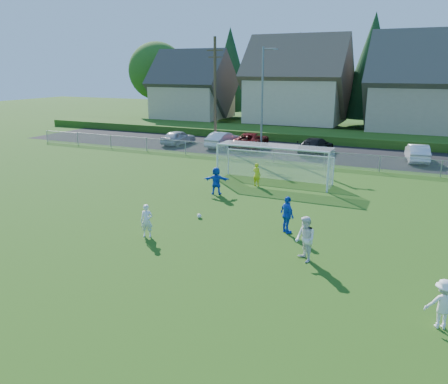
{
  "coord_description": "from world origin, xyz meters",
  "views": [
    {
      "loc": [
        8.44,
        -10.66,
        7.22
      ],
      "look_at": [
        0.0,
        8.0,
        1.4
      ],
      "focal_mm": 35.0,
      "sensor_mm": 36.0,
      "label": 1
    }
  ],
  "objects_px": {
    "car_a": "(178,137)",
    "goalkeeper": "(257,175)",
    "soccer_goal": "(275,158)",
    "car_c": "(251,140)",
    "player_blue_a": "(287,215)",
    "soccer_ball": "(199,216)",
    "car_f": "(417,153)",
    "car_d": "(316,146)",
    "player_blue_b": "(216,181)",
    "player_white_b": "(305,239)",
    "player_white_a": "(147,221)",
    "car_b": "(223,140)",
    "player_white_c": "(443,304)"
  },
  "relations": [
    {
      "from": "car_a",
      "to": "goalkeeper",
      "type": "bearing_deg",
      "value": 144.33
    },
    {
      "from": "soccer_goal",
      "to": "car_c",
      "type": "bearing_deg",
      "value": 117.89
    },
    {
      "from": "goalkeeper",
      "to": "car_a",
      "type": "bearing_deg",
      "value": -30.12
    },
    {
      "from": "goalkeeper",
      "to": "car_c",
      "type": "height_order",
      "value": "car_c"
    },
    {
      "from": "player_blue_a",
      "to": "goalkeeper",
      "type": "height_order",
      "value": "player_blue_a"
    },
    {
      "from": "soccer_ball",
      "to": "car_a",
      "type": "xyz_separation_m",
      "value": [
        -11.96,
        18.57,
        0.59
      ]
    },
    {
      "from": "player_blue_a",
      "to": "car_f",
      "type": "xyz_separation_m",
      "value": [
        5.0,
        19.54,
        -0.15
      ]
    },
    {
      "from": "car_a",
      "to": "soccer_goal",
      "type": "bearing_deg",
      "value": 149.58
    },
    {
      "from": "goalkeeper",
      "to": "car_d",
      "type": "relative_size",
      "value": 0.3
    },
    {
      "from": "soccer_ball",
      "to": "car_d",
      "type": "xyz_separation_m",
      "value": [
        1.39,
        19.41,
        0.59
      ]
    },
    {
      "from": "goalkeeper",
      "to": "car_f",
      "type": "relative_size",
      "value": 0.35
    },
    {
      "from": "car_c",
      "to": "player_blue_a",
      "type": "bearing_deg",
      "value": 109.61
    },
    {
      "from": "player_blue_b",
      "to": "car_a",
      "type": "distance_m",
      "value": 17.97
    },
    {
      "from": "goalkeeper",
      "to": "car_f",
      "type": "height_order",
      "value": "goalkeeper"
    },
    {
      "from": "soccer_ball",
      "to": "player_white_b",
      "type": "relative_size",
      "value": 0.12
    },
    {
      "from": "player_white_a",
      "to": "player_white_b",
      "type": "xyz_separation_m",
      "value": [
        7.0,
        0.37,
        0.16
      ]
    },
    {
      "from": "player_blue_a",
      "to": "goalkeeper",
      "type": "distance_m",
      "value": 8.26
    },
    {
      "from": "car_b",
      "to": "car_c",
      "type": "xyz_separation_m",
      "value": [
        2.67,
        0.55,
        0.02
      ]
    },
    {
      "from": "player_white_a",
      "to": "goalkeeper",
      "type": "distance_m",
      "value": 10.28
    },
    {
      "from": "soccer_ball",
      "to": "car_d",
      "type": "relative_size",
      "value": 0.05
    },
    {
      "from": "player_white_c",
      "to": "goalkeeper",
      "type": "relative_size",
      "value": 1.01
    },
    {
      "from": "player_blue_a",
      "to": "car_c",
      "type": "height_order",
      "value": "player_blue_a"
    },
    {
      "from": "player_blue_a",
      "to": "car_f",
      "type": "relative_size",
      "value": 0.4
    },
    {
      "from": "player_white_b",
      "to": "car_f",
      "type": "xyz_separation_m",
      "value": [
        3.51,
        22.19,
        -0.19
      ]
    },
    {
      "from": "player_white_b",
      "to": "car_b",
      "type": "distance_m",
      "value": 25.61
    },
    {
      "from": "goalkeeper",
      "to": "car_c",
      "type": "bearing_deg",
      "value": -54.82
    },
    {
      "from": "player_white_a",
      "to": "player_blue_b",
      "type": "bearing_deg",
      "value": 71.81
    },
    {
      "from": "player_blue_b",
      "to": "player_white_b",
      "type": "bearing_deg",
      "value": 117.46
    },
    {
      "from": "player_white_b",
      "to": "car_a",
      "type": "bearing_deg",
      "value": 179.55
    },
    {
      "from": "car_f",
      "to": "soccer_ball",
      "type": "bearing_deg",
      "value": 56.09
    },
    {
      "from": "car_c",
      "to": "car_f",
      "type": "xyz_separation_m",
      "value": [
        14.26,
        -0.17,
        -0.04
      ]
    },
    {
      "from": "player_white_b",
      "to": "car_f",
      "type": "distance_m",
      "value": 22.46
    },
    {
      "from": "player_white_a",
      "to": "player_blue_a",
      "type": "height_order",
      "value": "player_blue_a"
    },
    {
      "from": "player_blue_a",
      "to": "car_d",
      "type": "height_order",
      "value": "player_blue_a"
    },
    {
      "from": "player_blue_b",
      "to": "car_c",
      "type": "xyz_separation_m",
      "value": [
        -3.63,
        15.3,
        -0.08
      ]
    },
    {
      "from": "player_blue_a",
      "to": "goalkeeper",
      "type": "xyz_separation_m",
      "value": [
        -4.1,
        7.17,
        -0.12
      ]
    },
    {
      "from": "player_white_b",
      "to": "goalkeeper",
      "type": "bearing_deg",
      "value": 169.07
    },
    {
      "from": "car_b",
      "to": "car_c",
      "type": "bearing_deg",
      "value": -164.14
    },
    {
      "from": "car_c",
      "to": "soccer_goal",
      "type": "relative_size",
      "value": 0.72
    },
    {
      "from": "car_d",
      "to": "soccer_goal",
      "type": "bearing_deg",
      "value": 95.84
    },
    {
      "from": "player_white_a",
      "to": "soccer_goal",
      "type": "distance_m",
      "value": 11.81
    },
    {
      "from": "player_white_c",
      "to": "player_blue_b",
      "type": "bearing_deg",
      "value": -53.38
    },
    {
      "from": "car_d",
      "to": "car_b",
      "type": "bearing_deg",
      "value": 9.41
    },
    {
      "from": "player_white_c",
      "to": "goalkeeper",
      "type": "height_order",
      "value": "player_white_c"
    },
    {
      "from": "player_white_b",
      "to": "car_b",
      "type": "height_order",
      "value": "player_white_b"
    },
    {
      "from": "player_blue_b",
      "to": "car_b",
      "type": "height_order",
      "value": "player_blue_b"
    },
    {
      "from": "soccer_goal",
      "to": "car_b",
      "type": "bearing_deg",
      "value": 128.95
    },
    {
      "from": "player_blue_b",
      "to": "goalkeeper",
      "type": "distance_m",
      "value": 3.15
    },
    {
      "from": "player_white_b",
      "to": "car_f",
      "type": "bearing_deg",
      "value": 130.43
    },
    {
      "from": "soccer_goal",
      "to": "player_white_c",
      "type": "bearing_deg",
      "value": -55.74
    }
  ]
}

